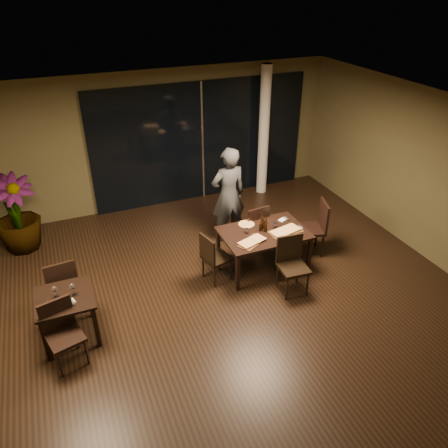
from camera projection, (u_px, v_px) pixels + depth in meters
The scene contains 31 objects.
ground at pixel (229, 307), 7.05m from camera, with size 8.00×8.00×0.00m, color black.
wall_back at pixel (157, 140), 9.52m from camera, with size 8.00×0.10×3.00m, color #4C4528.
wall_right at pixel (443, 183), 7.62m from camera, with size 0.10×8.00×3.00m, color #4C4528.
ceiling at pixel (230, 125), 5.52m from camera, with size 8.00×8.00×0.04m, color silver.
window_panel at pixel (202, 142), 9.86m from camera, with size 5.00×0.06×2.70m, color black.
column at pixel (264, 132), 9.99m from camera, with size 0.24×0.24×3.00m, color silver.
main_table at pixel (264, 235), 7.68m from camera, with size 1.50×1.00×0.75m.
side_table at pixel (65, 304), 6.19m from camera, with size 0.80×0.80×0.75m.
chair_main_far at pixel (255, 226), 8.23m from camera, with size 0.50×0.50×0.98m.
chair_main_near at pixel (291, 261), 7.22m from camera, with size 0.49×0.49×0.99m.
chair_main_left at pixel (213, 256), 7.42m from camera, with size 0.51×0.51×0.92m.
chair_main_right at pixel (316, 225), 8.16m from camera, with size 0.61×0.61×1.06m.
chair_side_far at pixel (62, 283), 6.71m from camera, with size 0.50×0.50×0.99m.
chair_side_near at pixel (62, 329), 5.87m from camera, with size 0.55×0.55×0.97m.
diner at pixel (228, 195), 8.40m from camera, with size 0.65×0.44×1.93m, color #2B2E30.
potted_plant at pixel (16, 214), 8.19m from camera, with size 0.82×0.82×1.50m, color #1A4E1A.
pizza_board_left at pixel (252, 242), 7.34m from camera, with size 0.53×0.26×0.01m, color #432515.
pizza_board_right at pixel (285, 232), 7.63m from camera, with size 0.59×0.29×0.01m, color #402814.
oblong_pizza_left at pixel (252, 241), 7.33m from camera, with size 0.46×0.21×0.02m, color maroon, non-canonical shape.
oblong_pizza_right at pixel (285, 231), 7.62m from camera, with size 0.52×0.24×0.02m, color maroon, non-canonical shape.
round_pizza at pixel (246, 224), 7.85m from camera, with size 0.28×0.28×0.01m, color #AB2B13.
bottle_a at pixel (261, 224), 7.61m from camera, with size 0.06×0.06×0.28m, color black, non-canonical shape.
bottle_b at pixel (266, 224), 7.59m from camera, with size 0.06×0.06×0.28m, color black, non-canonical shape.
bottle_c at pixel (262, 221), 7.66m from camera, with size 0.07×0.07×0.31m, color black, non-canonical shape.
tumbler_left at pixel (247, 231), 7.59m from camera, with size 0.07×0.07×0.08m, color white.
tumbler_right at pixel (275, 225), 7.76m from camera, with size 0.07×0.07×0.09m, color white.
napkin_near at pixel (297, 228), 7.74m from camera, with size 0.18×0.10×0.01m, color white.
napkin_far at pixel (283, 219), 8.00m from camera, with size 0.18×0.10×0.01m, color white.
wine_glass_a at pixel (55, 292), 6.08m from camera, with size 0.08×0.08×0.18m, color white, non-canonical shape.
wine_glass_b at pixel (73, 290), 6.12m from camera, with size 0.08×0.08×0.19m, color white, non-canonical shape.
side_napkin at pixel (68, 303), 6.01m from camera, with size 0.18×0.11×0.01m, color white.
Camera 1 is at (-2.13, -4.96, 4.73)m, focal length 35.00 mm.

